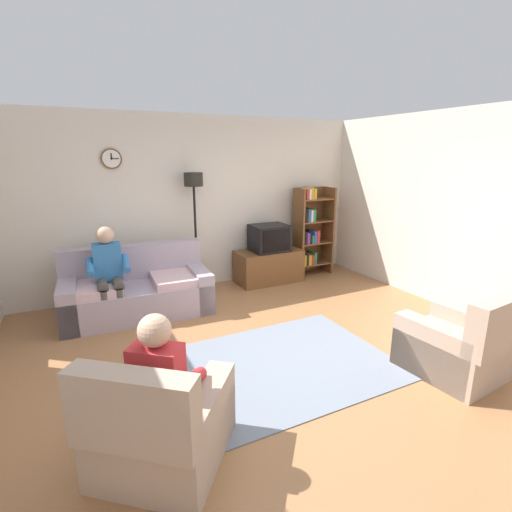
# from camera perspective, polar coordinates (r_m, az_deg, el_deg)

# --- Properties ---
(ground_plane) EXTENTS (12.00, 12.00, 0.00)m
(ground_plane) POSITION_cam_1_polar(r_m,az_deg,el_deg) (4.26, 3.56, -14.65)
(ground_plane) COLOR #9E6B42
(back_wall_assembly) EXTENTS (6.20, 0.17, 2.70)m
(back_wall_assembly) POSITION_cam_1_polar(r_m,az_deg,el_deg) (6.19, -8.83, 7.79)
(back_wall_assembly) COLOR silver
(back_wall_assembly) RESTS_ON ground_plane
(right_wall) EXTENTS (0.12, 5.80, 2.70)m
(right_wall) POSITION_cam_1_polar(r_m,az_deg,el_deg) (5.77, 29.28, 5.55)
(right_wall) COLOR silver
(right_wall) RESTS_ON ground_plane
(couch) EXTENTS (1.95, 0.99, 0.90)m
(couch) POSITION_cam_1_polar(r_m,az_deg,el_deg) (5.40, -17.34, -5.12)
(couch) COLOR #A899A8
(couch) RESTS_ON ground_plane
(tv_stand) EXTENTS (1.10, 0.56, 0.55)m
(tv_stand) POSITION_cam_1_polar(r_m,az_deg,el_deg) (6.47, 1.88, -1.51)
(tv_stand) COLOR brown
(tv_stand) RESTS_ON ground_plane
(tv) EXTENTS (0.60, 0.49, 0.44)m
(tv) POSITION_cam_1_polar(r_m,az_deg,el_deg) (6.32, 2.03, 2.71)
(tv) COLOR black
(tv) RESTS_ON tv_stand
(bookshelf) EXTENTS (0.68, 0.36, 1.57)m
(bookshelf) POSITION_cam_1_polar(r_m,az_deg,el_deg) (6.85, 8.14, 3.75)
(bookshelf) COLOR brown
(bookshelf) RESTS_ON ground_plane
(floor_lamp) EXTENTS (0.28, 0.28, 1.85)m
(floor_lamp) POSITION_cam_1_polar(r_m,az_deg,el_deg) (5.85, -9.24, 8.34)
(floor_lamp) COLOR black
(floor_lamp) RESTS_ON ground_plane
(armchair_near_window) EXTENTS (1.18, 1.19, 0.90)m
(armchair_near_window) POSITION_cam_1_polar(r_m,az_deg,el_deg) (2.95, -13.99, -23.51)
(armchair_near_window) COLOR tan
(armchair_near_window) RESTS_ON ground_plane
(armchair_near_bookshelf) EXTENTS (0.88, 0.95, 0.90)m
(armchair_near_bookshelf) POSITION_cam_1_polar(r_m,az_deg,el_deg) (4.31, 28.01, -11.81)
(armchair_near_bookshelf) COLOR tan
(armchair_near_bookshelf) RESTS_ON ground_plane
(area_rug) EXTENTS (2.20, 1.70, 0.01)m
(area_rug) POSITION_cam_1_polar(r_m,az_deg,el_deg) (4.11, 4.11, -15.82)
(area_rug) COLOR slate
(area_rug) RESTS_ON ground_plane
(person_on_couch) EXTENTS (0.53, 0.55, 1.24)m
(person_on_couch) POSITION_cam_1_polar(r_m,az_deg,el_deg) (5.14, -21.22, -1.95)
(person_on_couch) COLOR #3372B2
(person_on_couch) RESTS_ON ground_plane
(person_in_left_armchair) EXTENTS (0.63, 0.64, 1.12)m
(person_in_left_armchair) POSITION_cam_1_polar(r_m,az_deg,el_deg) (2.83, -13.58, -17.45)
(person_in_left_armchair) COLOR red
(person_in_left_armchair) RESTS_ON ground_plane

